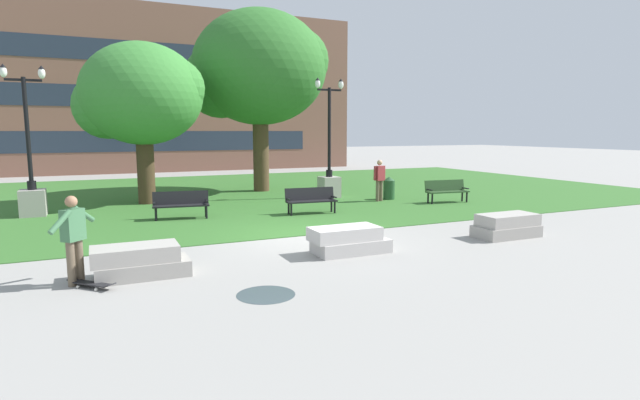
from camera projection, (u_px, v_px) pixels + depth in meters
name	position (u px, v px, depth m)	size (l,w,h in m)	color
ground_plane	(303.00, 236.00, 13.88)	(140.00, 140.00, 0.00)	gray
grass_lawn	(219.00, 195.00, 22.89)	(40.00, 20.00, 0.02)	#336628
concrete_block_center	(139.00, 262.00, 9.98)	(1.86, 0.90, 0.64)	#9E9991
concrete_block_left	(348.00, 240.00, 11.93)	(1.90, 0.90, 0.64)	#BCB7B2
concrete_block_right	(507.00, 226.00, 13.74)	(1.80, 0.90, 0.64)	#9E9991
person_skateboarder	(73.00, 235.00, 9.36)	(0.79, 1.25, 1.71)	brown
skateboard	(91.00, 283.00, 9.29)	(0.85, 0.87, 0.14)	black
puddle	(266.00, 295.00, 8.91)	(1.06, 1.06, 0.01)	#47515B
park_bench_near_left	(181.00, 203.00, 16.51)	(1.85, 0.77, 0.90)	black
park_bench_near_right	(446.00, 190.00, 20.25)	(1.85, 0.72, 0.90)	#284723
park_bench_far_left	(311.00, 199.00, 17.54)	(1.84, 0.67, 0.90)	black
lamp_post_left	(32.00, 186.00, 16.96)	(1.32, 0.80, 5.06)	gray
lamp_post_center	(329.00, 174.00, 21.76)	(1.32, 0.80, 5.12)	#ADA89E
tree_far_left	(258.00, 70.00, 23.47)	(6.61, 6.29, 8.51)	#4C3823
tree_far_right	(141.00, 96.00, 19.45)	(4.90, 4.67, 6.30)	#42301E
trash_bin	(389.00, 188.00, 21.20)	(0.49, 0.49, 0.96)	#234C28
person_bystander_near_lawn	(379.00, 178.00, 20.55)	(0.64, 0.33, 1.71)	brown
building_facade_distant	(142.00, 89.00, 34.41)	(31.45, 1.03, 11.55)	brown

